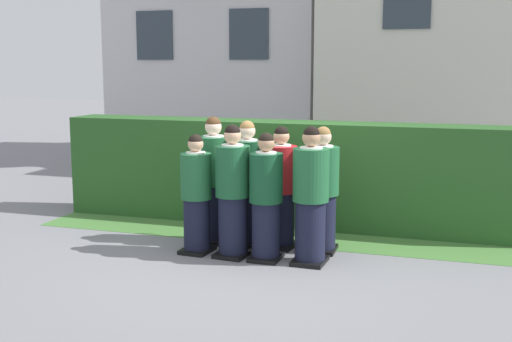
{
  "coord_description": "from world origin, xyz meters",
  "views": [
    {
      "loc": [
        2.53,
        -7.6,
        2.42
      ],
      "look_at": [
        0.0,
        0.27,
        1.05
      ],
      "focal_mm": 46.49,
      "sensor_mm": 36.0,
      "label": 1
    }
  ],
  "objects_px": {
    "student_in_red_blazer": "(281,190)",
    "student_rear_row_0": "(214,183)",
    "student_front_row_0": "(197,197)",
    "student_front_row_3": "(311,199)",
    "student_rear_row_3": "(322,193)",
    "student_front_row_1": "(233,194)",
    "student_front_row_2": "(266,200)",
    "student_rear_row_1": "(247,186)"
  },
  "relations": [
    {
      "from": "student_front_row_0",
      "to": "student_rear_row_0",
      "type": "xyz_separation_m",
      "value": [
        0.02,
        0.55,
        0.09
      ]
    },
    {
      "from": "student_front_row_2",
      "to": "student_in_red_blazer",
      "type": "xyz_separation_m",
      "value": [
        0.02,
        0.6,
        0.01
      ]
    },
    {
      "from": "student_rear_row_1",
      "to": "student_front_row_2",
      "type": "bearing_deg",
      "value": -53.49
    },
    {
      "from": "student_front_row_3",
      "to": "student_rear_row_3",
      "type": "xyz_separation_m",
      "value": [
        0.03,
        0.54,
        -0.03
      ]
    },
    {
      "from": "student_front_row_0",
      "to": "student_front_row_3",
      "type": "distance_m",
      "value": 1.49
    },
    {
      "from": "student_front_row_0",
      "to": "student_rear_row_1",
      "type": "xyz_separation_m",
      "value": [
        0.49,
        0.55,
        0.07
      ]
    },
    {
      "from": "student_rear_row_3",
      "to": "student_front_row_1",
      "type": "bearing_deg",
      "value": -151.64
    },
    {
      "from": "student_rear_row_3",
      "to": "student_front_row_2",
      "type": "bearing_deg",
      "value": -135.33
    },
    {
      "from": "student_rear_row_1",
      "to": "student_front_row_1",
      "type": "bearing_deg",
      "value": -89.71
    },
    {
      "from": "student_front_row_0",
      "to": "student_front_row_3",
      "type": "bearing_deg",
      "value": -0.5
    },
    {
      "from": "student_front_row_2",
      "to": "student_rear_row_3",
      "type": "xyz_separation_m",
      "value": [
        0.58,
        0.57,
        0.02
      ]
    },
    {
      "from": "student_in_red_blazer",
      "to": "student_front_row_2",
      "type": "bearing_deg",
      "value": -92.15
    },
    {
      "from": "student_in_red_blazer",
      "to": "student_rear_row_0",
      "type": "bearing_deg",
      "value": -179.8
    },
    {
      "from": "student_front_row_2",
      "to": "student_rear_row_3",
      "type": "distance_m",
      "value": 0.81
    },
    {
      "from": "student_front_row_3",
      "to": "student_rear_row_3",
      "type": "relative_size",
      "value": 1.03
    },
    {
      "from": "student_rear_row_1",
      "to": "student_rear_row_3",
      "type": "bearing_deg",
      "value": -1.46
    },
    {
      "from": "student_front_row_0",
      "to": "student_front_row_3",
      "type": "relative_size",
      "value": 0.91
    },
    {
      "from": "student_front_row_1",
      "to": "student_front_row_2",
      "type": "relative_size",
      "value": 1.05
    },
    {
      "from": "student_front_row_1",
      "to": "student_front_row_0",
      "type": "bearing_deg",
      "value": 177.79
    },
    {
      "from": "student_rear_row_0",
      "to": "student_rear_row_1",
      "type": "distance_m",
      "value": 0.47
    },
    {
      "from": "student_front_row_1",
      "to": "student_front_row_2",
      "type": "bearing_deg",
      "value": -2.88
    },
    {
      "from": "student_rear_row_0",
      "to": "student_front_row_0",
      "type": "bearing_deg",
      "value": -92.09
    },
    {
      "from": "student_front_row_3",
      "to": "student_rear_row_1",
      "type": "xyz_separation_m",
      "value": [
        -0.99,
        0.57,
        -0.0
      ]
    },
    {
      "from": "student_rear_row_1",
      "to": "student_rear_row_0",
      "type": "bearing_deg",
      "value": -179.76
    },
    {
      "from": "student_front_row_3",
      "to": "student_rear_row_0",
      "type": "bearing_deg",
      "value": 158.9
    },
    {
      "from": "student_front_row_1",
      "to": "student_in_red_blazer",
      "type": "relative_size",
      "value": 1.04
    },
    {
      "from": "student_front_row_1",
      "to": "student_front_row_2",
      "type": "distance_m",
      "value": 0.44
    },
    {
      "from": "student_front_row_3",
      "to": "student_in_red_blazer",
      "type": "xyz_separation_m",
      "value": [
        -0.53,
        0.57,
        -0.03
      ]
    },
    {
      "from": "student_in_red_blazer",
      "to": "student_rear_row_3",
      "type": "height_order",
      "value": "student_rear_row_3"
    },
    {
      "from": "student_front_row_2",
      "to": "student_rear_row_0",
      "type": "bearing_deg",
      "value": 147.03
    },
    {
      "from": "student_front_row_0",
      "to": "student_front_row_1",
      "type": "bearing_deg",
      "value": -2.21
    },
    {
      "from": "student_front_row_1",
      "to": "student_in_red_blazer",
      "type": "xyz_separation_m",
      "value": [
        0.46,
        0.57,
        -0.03
      ]
    },
    {
      "from": "student_front_row_1",
      "to": "student_rear_row_0",
      "type": "height_order",
      "value": "student_rear_row_0"
    },
    {
      "from": "student_front_row_2",
      "to": "student_rear_row_1",
      "type": "relative_size",
      "value": 0.95
    },
    {
      "from": "student_rear_row_3",
      "to": "student_rear_row_0",
      "type": "bearing_deg",
      "value": 179.08
    },
    {
      "from": "student_front_row_2",
      "to": "student_rear_row_0",
      "type": "xyz_separation_m",
      "value": [
        -0.92,
        0.59,
        0.06
      ]
    },
    {
      "from": "student_rear_row_1",
      "to": "student_rear_row_3",
      "type": "distance_m",
      "value": 1.02
    },
    {
      "from": "student_front_row_0",
      "to": "student_front_row_1",
      "type": "xyz_separation_m",
      "value": [
        0.5,
        -0.02,
        0.07
      ]
    },
    {
      "from": "student_front_row_3",
      "to": "student_rear_row_0",
      "type": "height_order",
      "value": "student_rear_row_0"
    },
    {
      "from": "student_rear_row_3",
      "to": "student_in_red_blazer",
      "type": "bearing_deg",
      "value": 177.18
    },
    {
      "from": "student_rear_row_0",
      "to": "student_in_red_blazer",
      "type": "height_order",
      "value": "student_rear_row_0"
    },
    {
      "from": "student_rear_row_1",
      "to": "student_in_red_blazer",
      "type": "height_order",
      "value": "student_rear_row_1"
    }
  ]
}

